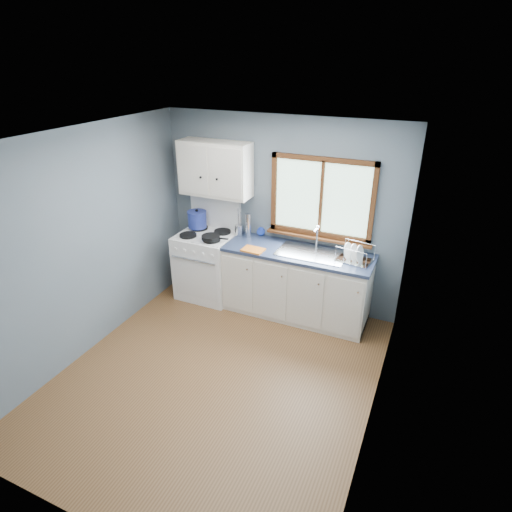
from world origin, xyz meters
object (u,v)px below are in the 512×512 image
at_px(gas_range, 207,263).
at_px(thermos, 248,225).
at_px(skillet, 211,237).
at_px(base_cabinets, 296,287).
at_px(dish_rack, 354,256).
at_px(utensil_crock, 239,230).
at_px(sink, 311,258).
at_px(stockpot, 197,219).

height_order(gas_range, thermos, gas_range).
bearing_deg(skillet, thermos, 34.24).
xyz_separation_m(base_cabinets, dish_rack, (0.70, 0.02, 0.56)).
xyz_separation_m(utensil_crock, thermos, (0.13, -0.00, 0.09)).
bearing_deg(dish_rack, sink, -167.56).
relative_size(base_cabinets, utensil_crock, 4.94).
relative_size(sink, dish_rack, 1.91).
bearing_deg(utensil_crock, thermos, -0.31).
height_order(sink, stockpot, stockpot).
distance_m(thermos, dish_rack, 1.46).
xyz_separation_m(stockpot, dish_rack, (2.20, -0.08, -0.10)).
relative_size(sink, skillet, 2.23).
distance_m(base_cabinets, stockpot, 1.65).
distance_m(sink, utensil_crock, 1.09).
bearing_deg(base_cabinets, sink, -0.13).
xyz_separation_m(skillet, thermos, (0.37, 0.35, 0.10)).
bearing_deg(dish_rack, utensil_crock, -174.94).
distance_m(gas_range, thermos, 0.83).
distance_m(gas_range, sink, 1.53).
bearing_deg(skillet, utensil_crock, 46.81).
bearing_deg(gas_range, dish_rack, 1.14).
bearing_deg(utensil_crock, base_cabinets, -10.18).
distance_m(gas_range, base_cabinets, 1.31).
bearing_deg(dish_rack, thermos, -175.38).
height_order(gas_range, sink, gas_range).
height_order(base_cabinets, thermos, thermos).
height_order(stockpot, utensil_crock, utensil_crock).
bearing_deg(utensil_crock, gas_range, -157.01).
bearing_deg(gas_range, skillet, -43.75).
bearing_deg(thermos, stockpot, -175.88).
relative_size(utensil_crock, thermos, 1.14).
bearing_deg(stockpot, dish_rack, -2.16).
relative_size(base_cabinets, sink, 2.20).
height_order(base_cabinets, stockpot, stockpot).
relative_size(skillet, utensil_crock, 1.01).
bearing_deg(skillet, base_cabinets, 0.75).
xyz_separation_m(skillet, stockpot, (-0.38, 0.30, 0.09)).
height_order(utensil_crock, thermos, utensil_crock).
height_order(gas_range, base_cabinets, gas_range).
bearing_deg(gas_range, sink, 0.71).
distance_m(sink, skillet, 1.32).
distance_m(sink, thermos, 0.97).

